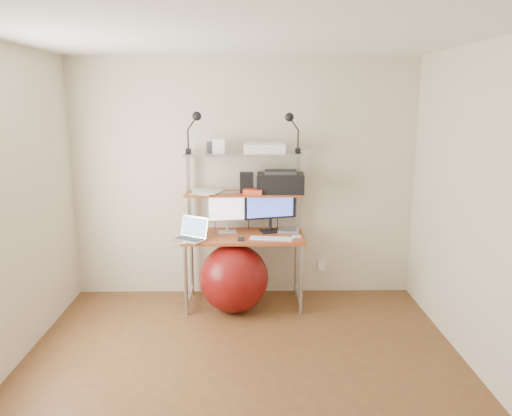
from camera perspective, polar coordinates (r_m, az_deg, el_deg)
The scene contains 20 objects.
room at distance 3.49m, azimuth -1.65°, elevation -1.27°, with size 3.60×3.60×3.60m.
computer_desk at distance 5.02m, azimuth -1.42°, elevation -0.54°, with size 1.20×0.60×1.57m.
wall_outlet at distance 5.53m, azimuth 7.54°, elevation -6.49°, with size 0.08×0.01×0.12m, color white.
monitor_silver at distance 5.06m, azimuth -3.34°, elevation -0.16°, with size 0.40×0.18×0.45m.
monitor_black at distance 5.09m, azimuth 1.65°, elevation 0.31°, with size 0.54×0.20×0.54m.
laptop at distance 4.89m, azimuth -7.32°, elevation -3.04°, with size 0.39×0.38×0.27m.
keyboard at distance 4.87m, azimuth 1.74°, elevation -3.49°, with size 0.41×0.12×0.01m, color white.
mouse at distance 4.92m, azimuth 4.70°, elevation -3.31°, with size 0.08×0.05×0.02m, color white.
mac_mini at distance 5.10m, azimuth 3.75°, elevation -2.62°, with size 0.21×0.21×0.04m, color #BABABF.
phone at distance 4.85m, azimuth -1.70°, elevation -3.56°, with size 0.07×0.12×0.01m, color black.
printer at distance 5.04m, azimuth 2.81°, elevation 2.96°, with size 0.48×0.34×0.22m.
nas_cube at distance 5.05m, azimuth -1.07°, elevation 2.95°, with size 0.14×0.14×0.20m, color black.
red_box at distance 4.95m, azimuth -0.29°, elevation 1.89°, with size 0.19×0.13×0.05m, color red.
scanner at distance 4.99m, azimuth 0.93°, elevation 6.90°, with size 0.41×0.27×0.11m.
box_white at distance 4.96m, azimuth -4.32°, elevation 7.06°, with size 0.12×0.10×0.14m, color white.
box_grey at distance 5.04m, azimuth -5.01°, elevation 6.92°, with size 0.10×0.10×0.10m, color #323134.
clip_lamp_left at distance 4.93m, azimuth -6.99°, elevation 9.62°, with size 0.16×0.09×0.41m.
clip_lamp_right at distance 4.95m, azimuth 4.05°, elevation 9.59°, with size 0.16×0.09×0.40m.
exercise_ball at distance 4.99m, azimuth -2.54°, elevation -8.01°, with size 0.68×0.68×0.68m, color maroon.
paper_stack at distance 5.05m, azimuth -5.74°, elevation 1.86°, with size 0.35×0.41×0.02m.
Camera 1 is at (0.05, -3.40, 2.06)m, focal length 35.00 mm.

